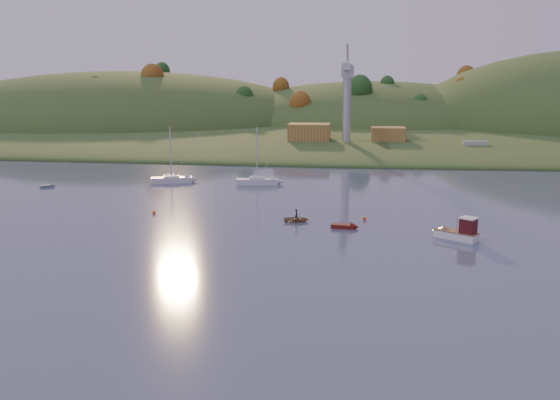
# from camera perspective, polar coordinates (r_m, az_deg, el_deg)

# --- Properties ---
(ground) EXTENTS (500.00, 500.00, 0.00)m
(ground) POSITION_cam_1_polar(r_m,az_deg,el_deg) (48.93, -0.16, -12.20)
(ground) COLOR #313A51
(ground) RESTS_ON ground
(far_shore) EXTENTS (620.00, 220.00, 1.50)m
(far_shore) POSITION_cam_1_polar(r_m,az_deg,el_deg) (275.28, 6.24, 7.04)
(far_shore) COLOR #2F4F1F
(far_shore) RESTS_ON ground
(shore_slope) EXTENTS (640.00, 150.00, 7.00)m
(shore_slope) POSITION_cam_1_polar(r_m,az_deg,el_deg) (210.51, 5.83, 5.80)
(shore_slope) COLOR #2F4F1F
(shore_slope) RESTS_ON ground
(hill_left) EXTENTS (170.00, 140.00, 44.00)m
(hill_left) POSITION_cam_1_polar(r_m,az_deg,el_deg) (263.40, -14.03, 6.59)
(hill_left) COLOR #2F4F1F
(hill_left) RESTS_ON ground
(hill_center) EXTENTS (140.00, 120.00, 36.00)m
(hill_center) POSITION_cam_1_polar(r_m,az_deg,el_deg) (255.30, 8.40, 6.67)
(hill_center) COLOR #2F4F1F
(hill_center) RESTS_ON ground
(hillside_trees) EXTENTS (280.00, 50.00, 32.00)m
(hillside_trees) POSITION_cam_1_polar(r_m,az_deg,el_deg) (230.43, 5.98, 6.26)
(hillside_trees) COLOR #1D4518
(hillside_trees) RESTS_ON ground
(wharf) EXTENTS (42.00, 16.00, 2.40)m
(wharf) POSITION_cam_1_polar(r_m,az_deg,el_deg) (167.53, 7.11, 4.82)
(wharf) COLOR slate
(wharf) RESTS_ON ground
(shed_west) EXTENTS (11.00, 8.00, 4.80)m
(shed_west) POSITION_cam_1_polar(r_m,az_deg,el_deg) (168.75, 2.69, 6.17)
(shed_west) COLOR olive
(shed_west) RESTS_ON wharf
(shed_east) EXTENTS (9.00, 7.00, 4.00)m
(shed_east) POSITION_cam_1_polar(r_m,az_deg,el_deg) (169.34, 9.86, 5.90)
(shed_east) COLOR olive
(shed_east) RESTS_ON wharf
(dock_crane) EXTENTS (3.20, 28.00, 20.30)m
(dock_crane) POSITION_cam_1_polar(r_m,az_deg,el_deg) (162.99, 6.16, 10.30)
(dock_crane) COLOR #B7B7BC
(dock_crane) RESTS_ON wharf
(fishing_boat) EXTENTS (6.09, 5.12, 3.91)m
(fishing_boat) POSITION_cam_1_polar(r_m,az_deg,el_deg) (79.14, 15.59, -2.81)
(fishing_boat) COLOR white
(fishing_boat) RESTS_ON ground
(sailboat_near) EXTENTS (7.88, 4.45, 10.48)m
(sailboat_near) POSITION_cam_1_polar(r_m,az_deg,el_deg) (118.48, -9.89, 1.90)
(sailboat_near) COLOR silver
(sailboat_near) RESTS_ON ground
(sailboat_far) EXTENTS (7.86, 3.51, 10.53)m
(sailboat_far) POSITION_cam_1_polar(r_m,az_deg,el_deg) (114.89, -2.10, 1.77)
(sailboat_far) COLOR silver
(sailboat_far) RESTS_ON ground
(canoe) EXTENTS (3.76, 2.93, 0.72)m
(canoe) POSITION_cam_1_polar(r_m,az_deg,el_deg) (85.30, 1.51, -1.75)
(canoe) COLOR #997E54
(canoe) RESTS_ON ground
(paddler) EXTENTS (0.44, 0.60, 1.52)m
(paddler) POSITION_cam_1_polar(r_m,az_deg,el_deg) (85.22, 1.52, -1.49)
(paddler) COLOR black
(paddler) RESTS_ON ground
(red_tender) EXTENTS (3.75, 1.70, 1.23)m
(red_tender) POSITION_cam_1_polar(r_m,az_deg,el_deg) (81.95, 6.27, -2.42)
(red_tender) COLOR #59160C
(red_tender) RESTS_ON ground
(grey_dinghy) EXTENTS (2.75, 2.46, 1.01)m
(grey_dinghy) POSITION_cam_1_polar(r_m,az_deg,el_deg) (119.66, -20.30, 1.22)
(grey_dinghy) COLOR slate
(grey_dinghy) RESTS_ON ground
(work_vessel) EXTENTS (14.26, 5.68, 3.61)m
(work_vessel) POSITION_cam_1_polar(r_m,az_deg,el_deg) (166.01, 17.35, 4.38)
(work_vessel) COLOR slate
(work_vessel) RESTS_ON ground
(buoy_1) EXTENTS (0.50, 0.50, 0.50)m
(buoy_1) POSITION_cam_1_polar(r_m,az_deg,el_deg) (86.93, 7.73, -1.68)
(buoy_1) COLOR #FB4E0D
(buoy_1) RESTS_ON ground
(buoy_2) EXTENTS (0.50, 0.50, 0.50)m
(buoy_2) POSITION_cam_1_polar(r_m,az_deg,el_deg) (91.74, -11.45, -1.12)
(buoy_2) COLOR #FB4E0D
(buoy_2) RESTS_ON ground
(buoy_3) EXTENTS (0.50, 0.50, 0.50)m
(buoy_3) POSITION_cam_1_polar(r_m,az_deg,el_deg) (115.39, -1.36, 1.59)
(buoy_3) COLOR #FB4E0D
(buoy_3) RESTS_ON ground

